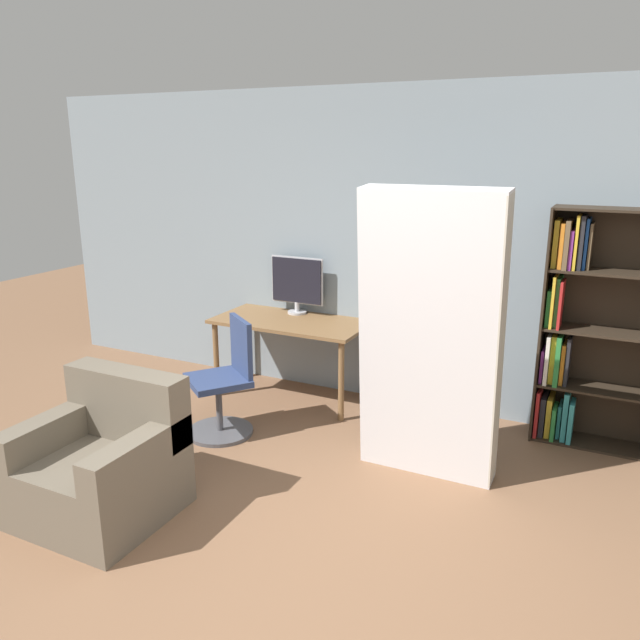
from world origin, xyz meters
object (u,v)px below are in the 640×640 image
(monitor, at_px, (297,283))
(mattress_near, at_px, (431,338))
(office_chair, at_px, (225,388))
(bookshelf, at_px, (586,332))
(armchair, at_px, (104,464))

(monitor, distance_m, mattress_near, 1.88)
(office_chair, height_order, bookshelf, bookshelf)
(mattress_near, xyz_separation_m, armchair, (-1.65, -1.32, -0.67))
(mattress_near, relative_size, armchair, 2.32)
(office_chair, relative_size, armchair, 1.09)
(office_chair, height_order, mattress_near, mattress_near)
(monitor, relative_size, armchair, 0.61)
(office_chair, relative_size, bookshelf, 0.52)
(armchair, bearing_deg, bookshelf, 42.66)
(monitor, bearing_deg, armchair, -92.18)
(bookshelf, relative_size, mattress_near, 0.91)
(bookshelf, height_order, armchair, bookshelf)
(monitor, height_order, bookshelf, bookshelf)
(bookshelf, bearing_deg, armchair, -137.34)
(monitor, height_order, office_chair, monitor)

